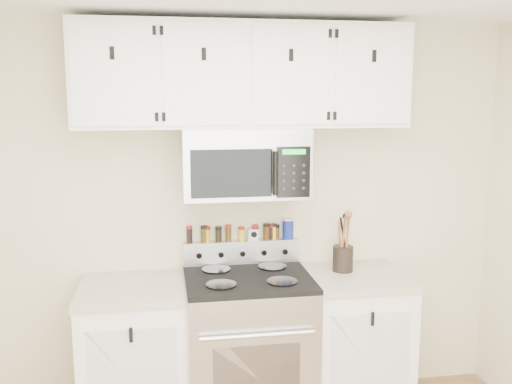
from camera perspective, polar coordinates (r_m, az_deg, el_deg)
back_wall at (r=3.73m, az=-1.55°, el=-2.50°), size 3.50×0.01×2.50m
range at (r=3.67m, az=-0.79°, el=-15.28°), size 0.76×0.65×1.10m
base_cabinet_left at (r=3.67m, az=-11.98°, el=-15.93°), size 0.64×0.62×0.92m
base_cabinet_right at (r=3.86m, az=9.69°, el=-14.57°), size 0.64×0.62×0.92m
microwave at (r=3.48m, az=-1.14°, el=2.97°), size 0.76×0.44×0.42m
upper_cabinets at (r=3.48m, az=-1.24°, el=11.56°), size 2.00×0.35×0.62m
utensil_crock at (r=3.71m, az=8.68°, el=-6.40°), size 0.13×0.13×0.38m
kitchen_timer at (r=3.73m, az=-0.27°, el=-4.25°), size 0.07×0.06×0.08m
salt_canister at (r=3.76m, az=3.22°, el=-3.68°), size 0.07×0.07×0.13m
spice_jar_0 at (r=3.68m, az=-6.68°, el=-4.22°), size 0.04×0.04×0.11m
spice_jar_1 at (r=3.69m, az=-5.19°, el=-4.19°), size 0.05×0.05×0.11m
spice_jar_2 at (r=3.69m, az=-4.92°, el=-4.23°), size 0.04×0.04×0.10m
spice_jar_3 at (r=3.70m, az=-3.76°, el=-4.21°), size 0.04×0.04×0.10m
spice_jar_4 at (r=3.70m, az=-2.78°, el=-4.11°), size 0.04×0.04×0.11m
spice_jar_5 at (r=3.72m, az=-1.45°, el=-4.18°), size 0.04×0.04×0.09m
spice_jar_6 at (r=3.73m, az=-0.05°, el=-4.05°), size 0.04×0.04×0.10m
spice_jar_7 at (r=3.74m, az=1.06°, el=-3.97°), size 0.05×0.05×0.11m
spice_jar_8 at (r=3.75m, az=1.56°, el=-3.99°), size 0.04×0.04×0.10m
spice_jar_9 at (r=3.75m, az=1.81°, el=-3.96°), size 0.04×0.04×0.10m
spice_jar_10 at (r=3.75m, az=2.04°, el=-4.01°), size 0.04×0.04×0.09m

